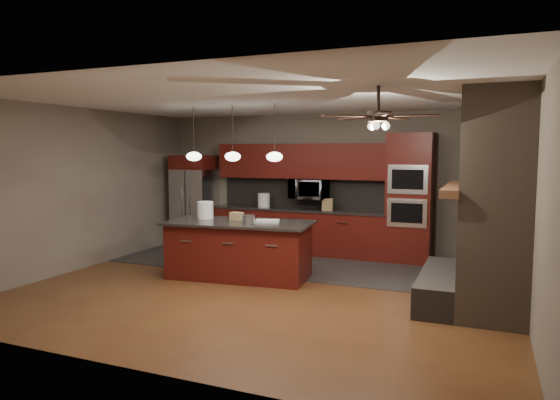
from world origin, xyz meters
The scene contains 22 objects.
ground centered at (0.00, 0.00, 0.00)m, with size 7.00×7.00×0.00m, color brown.
ceiling centered at (0.00, 0.00, 2.80)m, with size 7.00×6.00×0.02m, color white.
back_wall centered at (0.00, 3.00, 1.40)m, with size 7.00×0.02×2.80m, color slate.
right_wall centered at (3.50, 0.00, 1.40)m, with size 0.02×6.00×2.80m, color slate.
left_wall centered at (-3.50, 0.00, 1.40)m, with size 0.02×6.00×2.80m, color slate.
slate_tile_patch centered at (0.00, 1.80, 0.01)m, with size 7.00×2.40×0.01m, color #302D2B.
fireplace_column centered at (3.04, 0.40, 1.30)m, with size 1.30×2.10×2.80m.
back_cabinetry centered at (-0.48, 2.74, 0.89)m, with size 3.59×0.64×2.20m.
oven_tower centered at (1.70, 2.69, 1.19)m, with size 0.80×0.63×2.38m.
microwave centered at (-0.27, 2.75, 1.30)m, with size 0.73×0.41×0.50m, color silver.
refrigerator centered at (-2.87, 2.62, 0.98)m, with size 0.83×0.75×1.96m.
kitchen_island centered at (-0.67, 0.45, 0.46)m, with size 2.47×1.32×0.92m.
white_bucket centered at (-1.35, 0.54, 1.06)m, with size 0.27×0.27×0.29m, color white.
paint_can centered at (-0.43, 0.31, 0.99)m, with size 0.20×0.20×0.13m, color #A2A2A6.
paint_tray centered at (-0.21, 0.56, 0.94)m, with size 0.37×0.26×0.04m, color silver.
cardboard_box centered at (-0.79, 0.61, 0.98)m, with size 0.20×0.14×0.13m, color #A18653.
counter_bucket centered at (-1.24, 2.70, 1.04)m, with size 0.25×0.25×0.28m, color white.
counter_box centered at (0.15, 2.65, 1.01)m, with size 0.21×0.16×0.23m, color #96784D.
pendant_left centered at (-1.65, 0.70, 1.96)m, with size 0.26×0.26×0.92m.
pendant_center centered at (-0.90, 0.70, 1.96)m, with size 0.26×0.26×0.92m.
pendant_right centered at (-0.15, 0.70, 1.96)m, with size 0.26×0.26×0.92m.
ceiling_fan centered at (1.80, -0.80, 2.46)m, with size 1.27×1.33×0.41m.
Camera 1 is at (2.99, -6.64, 2.04)m, focal length 32.00 mm.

